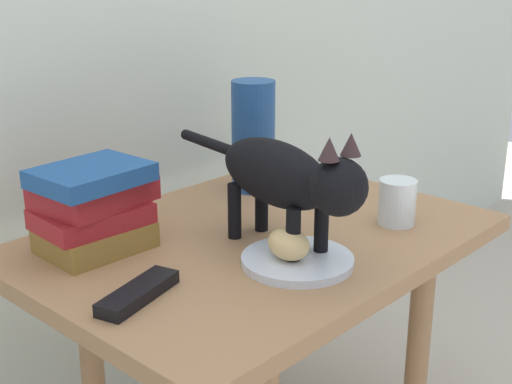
% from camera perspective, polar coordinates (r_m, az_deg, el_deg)
% --- Properties ---
extents(side_table, '(0.81, 0.59, 0.54)m').
position_cam_1_polar(side_table, '(1.31, -0.00, -6.39)').
color(side_table, '#9E724C').
rests_on(side_table, ground).
extents(plate, '(0.18, 0.18, 0.01)m').
position_cam_1_polar(plate, '(1.15, 3.35, -5.53)').
color(plate, silver).
rests_on(plate, side_table).
extents(bread_roll, '(0.08, 0.09, 0.05)m').
position_cam_1_polar(bread_roll, '(1.13, 2.64, -4.19)').
color(bread_roll, '#E0BC7A').
rests_on(bread_roll, plate).
extents(cat, '(0.14, 0.47, 0.23)m').
position_cam_1_polar(cat, '(1.16, 2.46, 1.19)').
color(cat, black).
rests_on(cat, side_table).
extents(book_stack, '(0.20, 0.16, 0.15)m').
position_cam_1_polar(book_stack, '(1.22, -12.96, -1.18)').
color(book_stack, olive).
rests_on(book_stack, side_table).
extents(green_vase, '(0.09, 0.09, 0.23)m').
position_cam_1_polar(green_vase, '(1.49, -0.22, 4.53)').
color(green_vase, navy).
rests_on(green_vase, side_table).
extents(candle_jar, '(0.07, 0.07, 0.08)m').
position_cam_1_polar(candle_jar, '(1.34, 11.28, -0.98)').
color(candle_jar, silver).
rests_on(candle_jar, side_table).
extents(tv_remote, '(0.16, 0.08, 0.02)m').
position_cam_1_polar(tv_remote, '(1.05, -9.46, -8.02)').
color(tv_remote, black).
rests_on(tv_remote, side_table).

